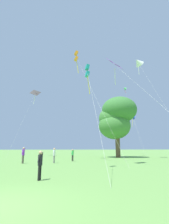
# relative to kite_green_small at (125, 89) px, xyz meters

# --- Properties ---
(kite_green_small) EXTENTS (2.69, 6.70, 21.52)m
(kite_green_small) POSITION_rel_kite_green_small_xyz_m (0.00, 0.00, 0.00)
(kite_green_small) COLOR green
(kite_green_small) RESTS_ON ground_plane
(kite_white_distant) EXTENTS (3.18, 9.96, 18.15)m
(kite_white_distant) POSITION_rel_kite_green_small_xyz_m (-6.45, -23.29, -3.68)
(kite_white_distant) COLOR white
(kite_white_distant) RESTS_ON ground_plane
(kite_purple_streamer) EXTENTS (3.60, 11.33, 11.89)m
(kite_purple_streamer) POSITION_rel_kite_green_small_xyz_m (-14.05, -32.89, -10.13)
(kite_purple_streamer) COLOR purple
(kite_purple_streamer) RESTS_ON ground_plane
(kite_black_large) EXTENTS (4.56, 7.28, 15.63)m
(kite_black_large) POSITION_rel_kite_green_small_xyz_m (-26.67, -10.75, -6.83)
(kite_black_large) COLOR black
(kite_black_large) RESTS_ON ground_plane
(kite_blue_delta) EXTENTS (1.21, 6.11, 9.62)m
(kite_blue_delta) POSITION_rel_kite_green_small_xyz_m (-3.14, -11.85, -11.82)
(kite_blue_delta) COLOR blue
(kite_blue_delta) RESTS_ON ground_plane
(kite_orange_box) EXTENTS (4.12, 11.82, 17.91)m
(kite_orange_box) POSITION_rel_kite_green_small_xyz_m (-17.89, -24.17, -3.99)
(kite_orange_box) COLOR orange
(kite_orange_box) RESTS_ON ground_plane
(kite_teal_box) EXTENTS (0.50, 7.06, 9.37)m
(kite_teal_box) POSITION_rel_kite_green_small_xyz_m (-17.70, -35.51, -12.19)
(kite_teal_box) COLOR teal
(kite_teal_box) RESTS_ON ground_plane
(person_in_blue_jacket) EXTENTS (0.32, 0.53, 1.72)m
(person_in_blue_jacket) POSITION_rel_kite_green_small_xyz_m (-20.76, -29.48, -19.80)
(person_in_blue_jacket) COLOR gray
(person_in_blue_jacket) RESTS_ON ground_plane
(person_near_tree) EXTENTS (0.40, 0.41, 1.56)m
(person_near_tree) POSITION_rel_kite_green_small_xyz_m (-18.45, -26.80, -19.90)
(person_near_tree) COLOR black
(person_near_tree) RESTS_ON ground_plane
(person_child_small) EXTENTS (0.29, 0.57, 1.80)m
(person_child_small) POSITION_rel_kite_green_small_xyz_m (-24.23, -29.44, -19.75)
(person_child_small) COLOR #665B4C
(person_child_small) RESTS_ON ground_plane
(person_with_spool) EXTENTS (0.27, 0.49, 1.55)m
(person_with_spool) POSITION_rel_kite_green_small_xyz_m (-21.01, -40.05, -19.90)
(person_with_spool) COLOR black
(person_with_spool) RESTS_ON ground_plane
(tree_right_cluster) EXTENTS (7.25, 6.91, 11.49)m
(tree_right_cluster) POSITION_rel_kite_green_small_xyz_m (-9.64, -18.99, -13.34)
(tree_right_cluster) COLOR brown
(tree_right_cluster) RESTS_ON ground_plane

